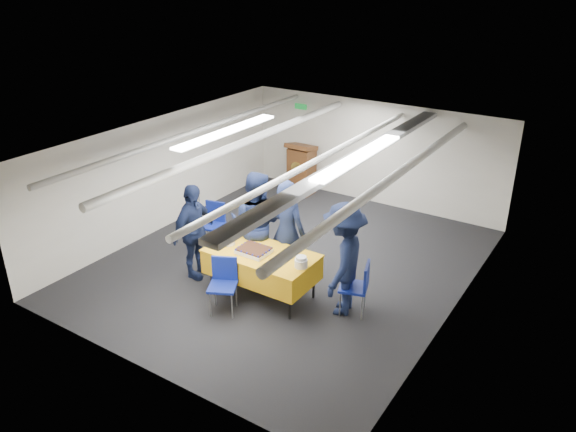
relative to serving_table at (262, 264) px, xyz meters
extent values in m
plane|color=black|center=(-0.20, 1.10, -0.56)|extent=(7.00, 7.00, 0.00)
cube|color=silver|center=(-0.20, 4.59, 0.59)|extent=(6.00, 0.02, 2.30)
cube|color=silver|center=(-3.19, 1.10, 0.59)|extent=(0.02, 7.00, 2.30)
cube|color=silver|center=(2.79, 1.10, 0.59)|extent=(0.02, 7.00, 2.30)
cube|color=silver|center=(-0.20, 1.10, 1.73)|extent=(6.00, 7.00, 0.02)
cylinder|color=silver|center=(-2.20, 1.10, 1.62)|extent=(0.10, 6.90, 0.10)
cylinder|color=silver|center=(-1.10, 1.10, 1.58)|extent=(0.14, 6.90, 0.14)
cylinder|color=silver|center=(0.40, 1.10, 1.54)|extent=(0.10, 6.90, 0.10)
cylinder|color=silver|center=(1.70, 1.10, 1.50)|extent=(0.14, 6.90, 0.14)
cube|color=gray|center=(1.00, 1.10, 1.64)|extent=(0.28, 6.90, 0.08)
cube|color=white|center=(-1.50, 1.10, 1.71)|extent=(0.25, 2.60, 0.04)
cube|color=white|center=(1.10, 1.10, 1.71)|extent=(0.25, 2.60, 0.04)
cube|color=#0C591E|center=(-2.10, 4.57, 1.39)|extent=(0.30, 0.04, 0.12)
cylinder|color=black|center=(-0.77, -0.36, -0.38)|extent=(0.04, 0.04, 0.36)
cylinder|color=black|center=(0.77, -0.36, -0.38)|extent=(0.04, 0.04, 0.36)
cylinder|color=black|center=(-0.77, 0.36, -0.38)|extent=(0.04, 0.04, 0.36)
cylinder|color=black|center=(0.77, 0.36, -0.38)|extent=(0.04, 0.04, 0.36)
cube|color=yellow|center=(0.00, 0.00, -0.01)|extent=(1.76, 0.93, 0.39)
cube|color=yellow|center=(0.00, 0.00, 0.20)|extent=(1.78, 0.95, 0.03)
cube|color=white|center=(-0.09, -0.07, 0.24)|extent=(0.50, 0.40, 0.06)
cube|color=black|center=(-0.09, -0.07, 0.28)|extent=(0.48, 0.38, 0.03)
sphere|color=#101695|center=(-0.31, -0.25, 0.28)|extent=(0.04, 0.04, 0.04)
sphere|color=#101695|center=(-0.31, 0.11, 0.28)|extent=(0.04, 0.04, 0.04)
sphere|color=#101695|center=(-0.20, -0.25, 0.28)|extent=(0.04, 0.04, 0.04)
sphere|color=#101695|center=(-0.20, 0.11, 0.28)|extent=(0.04, 0.04, 0.04)
sphere|color=#101695|center=(-0.09, -0.25, 0.28)|extent=(0.04, 0.04, 0.04)
sphere|color=#101695|center=(-0.09, 0.11, 0.28)|extent=(0.04, 0.04, 0.04)
sphere|color=#101695|center=(0.01, -0.25, 0.28)|extent=(0.04, 0.04, 0.04)
sphere|color=#101695|center=(0.01, 0.11, 0.28)|extent=(0.04, 0.04, 0.04)
sphere|color=#101695|center=(0.12, -0.25, 0.28)|extent=(0.04, 0.04, 0.04)
sphere|color=#101695|center=(0.12, 0.11, 0.28)|extent=(0.04, 0.04, 0.04)
sphere|color=#101695|center=(-0.33, -0.16, 0.28)|extent=(0.04, 0.04, 0.04)
sphere|color=#101695|center=(0.14, -0.16, 0.28)|extent=(0.04, 0.04, 0.04)
sphere|color=#101695|center=(-0.33, -0.07, 0.28)|extent=(0.04, 0.04, 0.04)
sphere|color=#101695|center=(0.14, -0.07, 0.28)|extent=(0.04, 0.04, 0.04)
sphere|color=#101695|center=(-0.33, 0.02, 0.28)|extent=(0.04, 0.04, 0.04)
sphere|color=#101695|center=(0.14, 0.02, 0.28)|extent=(0.04, 0.04, 0.04)
cylinder|color=white|center=(-0.63, -0.05, 0.27)|extent=(0.22, 0.22, 0.12)
cylinder|color=white|center=(-0.63, -0.05, 0.35)|extent=(0.18, 0.18, 0.05)
cylinder|color=white|center=(0.78, -0.05, 0.27)|extent=(0.20, 0.20, 0.13)
cylinder|color=white|center=(0.78, -0.05, 0.36)|extent=(0.16, 0.16, 0.05)
cube|color=brown|center=(-1.80, 4.15, -0.01)|extent=(0.55, 0.45, 1.10)
cube|color=brown|center=(-1.80, 4.12, 0.59)|extent=(0.62, 0.53, 0.21)
cylinder|color=gold|center=(-1.80, 3.92, 0.14)|extent=(0.28, 0.02, 0.28)
cylinder|color=gray|center=(-0.28, -0.97, -0.34)|extent=(0.02, 0.02, 0.43)
cylinder|color=gray|center=(0.02, -0.82, -0.34)|extent=(0.02, 0.02, 0.43)
cylinder|color=gray|center=(-0.44, -0.67, -0.34)|extent=(0.02, 0.02, 0.43)
cylinder|color=gray|center=(-0.13, -0.51, -0.34)|extent=(0.02, 0.02, 0.43)
cube|color=navy|center=(-0.21, -0.74, -0.11)|extent=(0.56, 0.56, 0.04)
cube|color=navy|center=(-0.29, -0.57, 0.11)|extent=(0.38, 0.22, 0.40)
cylinder|color=gray|center=(1.28, 0.45, -0.34)|extent=(0.02, 0.02, 0.43)
cylinder|color=gray|center=(1.38, 0.12, -0.34)|extent=(0.02, 0.02, 0.43)
cylinder|color=gray|center=(1.60, 0.55, -0.34)|extent=(0.02, 0.02, 0.43)
cylinder|color=gray|center=(1.70, 0.23, -0.34)|extent=(0.02, 0.02, 0.43)
cube|color=navy|center=(1.49, 0.34, -0.11)|extent=(0.53, 0.53, 0.04)
cube|color=navy|center=(1.67, 0.39, 0.11)|extent=(0.16, 0.39, 0.40)
cylinder|color=gray|center=(-1.92, 0.66, -0.34)|extent=(0.02, 0.02, 0.43)
cylinder|color=gray|center=(-1.58, 0.73, -0.34)|extent=(0.02, 0.02, 0.43)
cylinder|color=gray|center=(-1.98, 1.00, -0.34)|extent=(0.02, 0.02, 0.43)
cylinder|color=gray|center=(-1.65, 1.06, -0.34)|extent=(0.02, 0.02, 0.43)
cube|color=navy|center=(-1.78, 0.86, -0.11)|extent=(0.49, 0.49, 0.04)
cube|color=navy|center=(-1.82, 1.05, 0.11)|extent=(0.40, 0.12, 0.40)
imported|color=black|center=(0.08, 0.63, 0.35)|extent=(0.69, 0.48, 1.82)
imported|color=black|center=(-0.50, 0.54, 0.38)|extent=(1.08, 0.94, 1.88)
imported|color=black|center=(-1.32, -0.12, 0.28)|extent=(0.45, 1.00, 1.69)
imported|color=black|center=(1.32, 0.29, 0.35)|extent=(0.92, 1.29, 1.81)
camera|label=1|loc=(4.67, -6.42, 4.43)|focal=35.00mm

